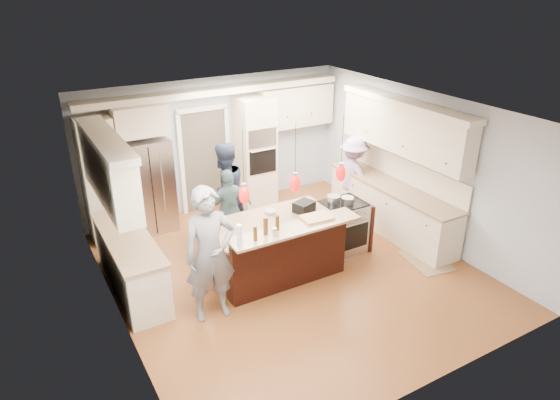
{
  "coord_description": "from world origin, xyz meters",
  "views": [
    {
      "loc": [
        -3.69,
        -6.06,
        4.51
      ],
      "look_at": [
        0.0,
        0.35,
        1.15
      ],
      "focal_mm": 32.0,
      "sensor_mm": 36.0,
      "label": 1
    }
  ],
  "objects_px": {
    "kitchen_island": "(275,247)",
    "island_range": "(343,226)",
    "refrigerator": "(147,185)",
    "person_bar_end": "(210,255)",
    "person_far_left": "(225,192)"
  },
  "relations": [
    {
      "from": "kitchen_island",
      "to": "island_range",
      "type": "relative_size",
      "value": 2.28
    },
    {
      "from": "person_bar_end",
      "to": "refrigerator",
      "type": "bearing_deg",
      "value": 95.09
    },
    {
      "from": "refrigerator",
      "to": "kitchen_island",
      "type": "distance_m",
      "value": 2.91
    },
    {
      "from": "kitchen_island",
      "to": "island_range",
      "type": "height_order",
      "value": "kitchen_island"
    },
    {
      "from": "kitchen_island",
      "to": "person_bar_end",
      "type": "xyz_separation_m",
      "value": [
        -1.32,
        -0.52,
        0.51
      ]
    },
    {
      "from": "kitchen_island",
      "to": "person_bar_end",
      "type": "height_order",
      "value": "person_bar_end"
    },
    {
      "from": "island_range",
      "to": "person_far_left",
      "type": "height_order",
      "value": "person_far_left"
    },
    {
      "from": "refrigerator",
      "to": "person_bar_end",
      "type": "xyz_separation_m",
      "value": [
        -0.02,
        -3.09,
        0.1
      ]
    },
    {
      "from": "kitchen_island",
      "to": "person_bar_end",
      "type": "relative_size",
      "value": 1.05
    },
    {
      "from": "kitchen_island",
      "to": "island_range",
      "type": "distance_m",
      "value": 1.41
    },
    {
      "from": "island_range",
      "to": "person_bar_end",
      "type": "distance_m",
      "value": 2.85
    },
    {
      "from": "refrigerator",
      "to": "island_range",
      "type": "bearing_deg",
      "value": -42.59
    },
    {
      "from": "kitchen_island",
      "to": "refrigerator",
      "type": "bearing_deg",
      "value": 116.92
    },
    {
      "from": "kitchen_island",
      "to": "person_bar_end",
      "type": "bearing_deg",
      "value": -158.49
    },
    {
      "from": "island_range",
      "to": "refrigerator",
      "type": "bearing_deg",
      "value": 137.41
    }
  ]
}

